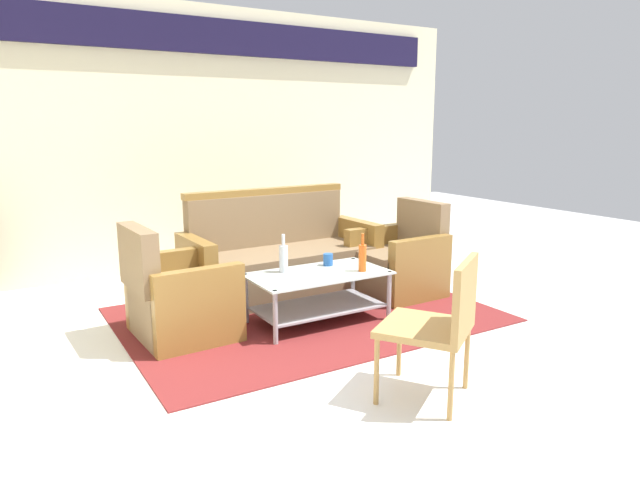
% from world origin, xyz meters
% --- Properties ---
extents(ground_plane, '(14.00, 14.00, 0.00)m').
position_xyz_m(ground_plane, '(0.00, 0.00, 0.00)').
color(ground_plane, white).
extents(wall_back, '(6.52, 0.19, 2.80)m').
position_xyz_m(wall_back, '(0.00, 3.05, 1.48)').
color(wall_back, beige).
rests_on(wall_back, ground).
extents(rug, '(2.93, 2.10, 0.01)m').
position_xyz_m(rug, '(0.09, 0.94, 0.01)').
color(rug, maroon).
rests_on(rug, ground).
extents(couch, '(1.82, 0.79, 0.96)m').
position_xyz_m(couch, '(0.19, 1.59, 0.32)').
color(couch, '#7F6647').
rests_on(couch, rug).
extents(armchair_left, '(0.73, 0.79, 0.85)m').
position_xyz_m(armchair_left, '(-0.96, 1.00, 0.29)').
color(armchair_left, '#7F6647').
rests_on(armchair_left, rug).
extents(armchair_right, '(0.72, 0.78, 0.85)m').
position_xyz_m(armchair_right, '(1.15, 1.04, 0.29)').
color(armchair_right, '#7F6647').
rests_on(armchair_right, rug).
extents(coffee_table, '(1.10, 0.60, 0.40)m').
position_xyz_m(coffee_table, '(0.09, 0.74, 0.27)').
color(coffee_table, silver).
rests_on(coffee_table, rug).
extents(bottle_clear, '(0.07, 0.07, 0.31)m').
position_xyz_m(bottle_clear, '(-0.13, 0.90, 0.53)').
color(bottle_clear, silver).
rests_on(bottle_clear, coffee_table).
extents(bottle_orange, '(0.06, 0.06, 0.31)m').
position_xyz_m(bottle_orange, '(0.42, 0.60, 0.53)').
color(bottle_orange, '#D85919').
rests_on(bottle_orange, coffee_table).
extents(cup, '(0.08, 0.08, 0.10)m').
position_xyz_m(cup, '(0.28, 0.91, 0.46)').
color(cup, '#2659A5').
rests_on(cup, coffee_table).
extents(wicker_chair, '(0.67, 0.67, 0.84)m').
position_xyz_m(wicker_chair, '(0.02, -0.74, 0.49)').
color(wicker_chair, '#AD844C').
rests_on(wicker_chair, ground).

